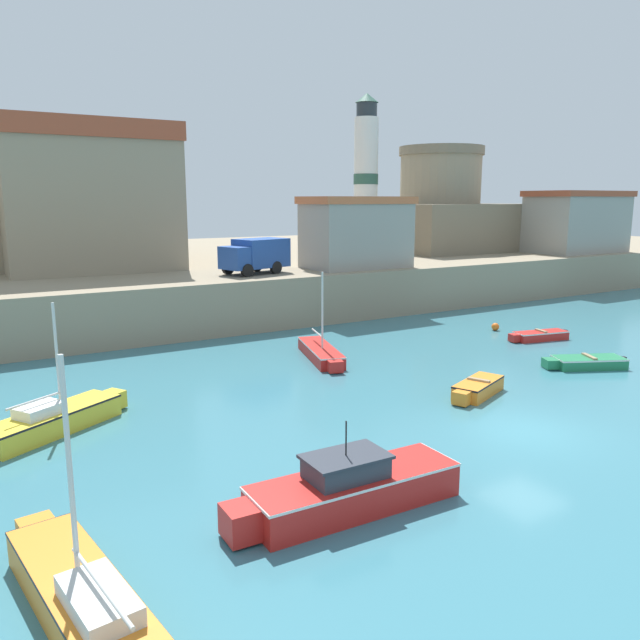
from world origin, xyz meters
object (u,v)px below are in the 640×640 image
(sailboat_orange_5, at_px, (87,604))
(church, at_px, (60,189))
(dinghy_green_6, at_px, (586,362))
(harbor_shed_mid_row, at_px, (356,232))
(truck_on_quay, at_px, (255,255))
(fortress, at_px, (439,215))
(motorboat_red_2, at_px, (349,488))
(lighthouse, at_px, (366,177))
(sailboat_red_1, at_px, (321,352))
(dinghy_red_3, at_px, (539,335))
(dinghy_orange_4, at_px, (477,388))
(mooring_buoy, at_px, (495,327))
(harbor_shed_near_wharf, at_px, (577,222))
(sailboat_yellow_0, at_px, (55,418))

(sailboat_orange_5, relative_size, church, 0.40)
(dinghy_green_6, bearing_deg, harbor_shed_mid_row, 92.90)
(truck_on_quay, bearing_deg, fortress, 21.82)
(motorboat_red_2, height_order, lighthouse, lighthouse)
(dinghy_green_6, relative_size, harbor_shed_mid_row, 0.53)
(harbor_shed_mid_row, bearing_deg, church, 144.25)
(sailboat_orange_5, bearing_deg, sailboat_red_1, 46.73)
(dinghy_red_3, xyz_separation_m, dinghy_orange_4, (-10.36, -5.60, 0.05))
(dinghy_green_6, bearing_deg, dinghy_orange_4, -176.37)
(motorboat_red_2, relative_size, dinghy_orange_4, 1.90)
(sailboat_orange_5, relative_size, lighthouse, 0.51)
(sailboat_red_1, xyz_separation_m, dinghy_green_6, (9.89, -7.77, -0.08))
(lighthouse, bearing_deg, truck_on_quay, -146.84)
(sailboat_red_1, distance_m, dinghy_green_6, 12.57)
(sailboat_red_1, height_order, motorboat_red_2, sailboat_red_1)
(sailboat_red_1, xyz_separation_m, fortress, (24.97, 19.86, 5.99))
(mooring_buoy, bearing_deg, dinghy_red_3, -86.67)
(harbor_shed_near_wharf, bearing_deg, church, 163.95)
(harbor_shed_mid_row, bearing_deg, dinghy_red_3, -73.69)
(church, distance_m, fortress, 33.28)
(sailboat_yellow_0, height_order, harbor_shed_near_wharf, harbor_shed_near_wharf)
(dinghy_orange_4, height_order, truck_on_quay, truck_on_quay)
(sailboat_yellow_0, bearing_deg, truck_on_quay, 45.00)
(lighthouse, relative_size, harbor_shed_mid_row, 1.87)
(dinghy_red_3, distance_m, truck_on_quay, 17.79)
(mooring_buoy, distance_m, harbor_shed_mid_row, 11.68)
(dinghy_orange_4, xyz_separation_m, mooring_buoy, (10.18, 8.73, -0.09))
(dinghy_green_6, relative_size, truck_on_quay, 0.83)
(sailboat_red_1, xyz_separation_m, sailboat_orange_5, (-13.84, -14.70, 0.12))
(dinghy_orange_4, height_order, dinghy_green_6, dinghy_orange_4)
(motorboat_red_2, relative_size, sailboat_orange_5, 0.91)
(mooring_buoy, bearing_deg, harbor_shed_mid_row, 110.20)
(mooring_buoy, xyz_separation_m, truck_on_quay, (-11.21, 9.92, 4.11))
(motorboat_red_2, relative_size, harbor_shed_near_wharf, 0.70)
(harbor_shed_near_wharf, bearing_deg, lighthouse, 148.28)
(dinghy_orange_4, relative_size, dinghy_green_6, 0.87)
(sailboat_red_1, distance_m, truck_on_quay, 11.22)
(truck_on_quay, bearing_deg, church, 127.98)
(fortress, relative_size, lighthouse, 0.97)
(motorboat_red_2, height_order, harbor_shed_near_wharf, harbor_shed_near_wharf)
(sailboat_red_1, relative_size, fortress, 0.41)
(sailboat_orange_5, height_order, truck_on_quay, truck_on_quay)
(dinghy_red_3, distance_m, dinghy_green_6, 5.87)
(sailboat_red_1, bearing_deg, dinghy_red_3, -11.73)
(harbor_shed_near_wharf, bearing_deg, dinghy_red_3, -146.55)
(lighthouse, distance_m, harbor_shed_near_wharf, 19.21)
(sailboat_red_1, bearing_deg, church, 109.81)
(church, bearing_deg, motorboat_red_2, -88.59)
(sailboat_yellow_0, height_order, fortress, fortress)
(dinghy_red_3, relative_size, sailboat_orange_5, 0.53)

